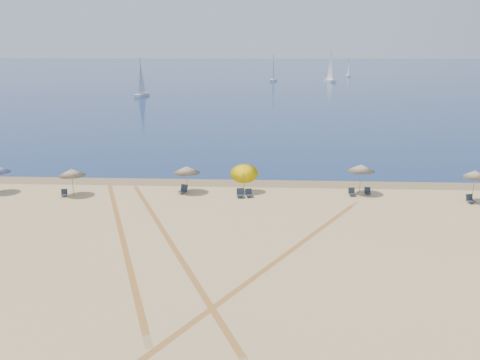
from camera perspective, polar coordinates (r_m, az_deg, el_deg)
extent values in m
plane|color=tan|center=(24.13, -2.57, -15.29)|extent=(160.00, 160.00, 0.00)
plane|color=#0C2151|center=(246.08, 2.54, 11.98)|extent=(500.00, 500.00, 0.00)
plane|color=olive|center=(46.42, 0.26, -0.29)|extent=(500.00, 500.00, 0.00)
cylinder|color=gray|center=(44.59, -17.98, -0.29)|extent=(0.05, 0.07, 2.07)
cone|color=beige|center=(44.37, -18.08, 0.81)|extent=(2.22, 2.23, 0.57)
sphere|color=gray|center=(44.30, -18.11, 1.18)|extent=(0.08, 0.08, 0.08)
cylinder|color=gray|center=(43.48, -5.89, 0.01)|extent=(0.05, 0.05, 2.09)
cone|color=beige|center=(43.26, -5.92, 1.15)|extent=(2.28, 2.28, 0.55)
sphere|color=gray|center=(43.19, -5.93, 1.54)|extent=(0.08, 0.08, 0.08)
cylinder|color=gray|center=(42.68, 0.43, -0.27)|extent=(0.05, 1.18, 2.00)
cone|color=#FFD703|center=(42.94, 0.47, 1.00)|extent=(2.33, 2.29, 1.64)
sphere|color=gray|center=(42.87, 0.47, 1.39)|extent=(0.08, 0.08, 0.08)
cylinder|color=gray|center=(44.01, 13.12, 0.03)|extent=(0.05, 0.05, 2.33)
cone|color=beige|center=(43.76, 13.20, 1.32)|extent=(2.30, 2.30, 0.55)
sphere|color=gray|center=(43.70, 13.22, 1.70)|extent=(0.08, 0.08, 0.08)
cylinder|color=gray|center=(44.58, 24.36, -0.69)|extent=(0.05, 0.05, 2.39)
cone|color=beige|center=(44.33, 24.50, 0.61)|extent=(1.99, 1.99, 0.55)
sphere|color=gray|center=(44.27, 24.55, 0.99)|extent=(0.08, 0.08, 0.08)
cube|color=#1B232B|center=(44.51, -18.82, -1.56)|extent=(0.62, 0.62, 0.04)
cube|color=#1B232B|center=(44.69, -18.83, -1.21)|extent=(0.52, 0.33, 0.44)
cylinder|color=#A5A5AD|center=(44.39, -19.14, -1.74)|extent=(0.02, 0.02, 0.16)
cylinder|color=#A5A5AD|center=(44.36, -18.64, -1.70)|extent=(0.02, 0.02, 0.16)
cube|color=#1B232B|center=(43.18, -6.35, -1.27)|extent=(0.78, 0.78, 0.05)
cube|color=#1B232B|center=(43.36, -6.17, -0.84)|extent=(0.64, 0.42, 0.54)
cylinder|color=#A5A5AD|center=(43.12, -6.68, -1.45)|extent=(0.03, 0.03, 0.20)
cylinder|color=#A5A5AD|center=(42.89, -6.12, -1.52)|extent=(0.03, 0.03, 0.20)
cube|color=#1B232B|center=(41.84, 0.05, -1.71)|extent=(0.66, 0.66, 0.05)
cube|color=#1B232B|center=(42.05, 0.03, -1.26)|extent=(0.62, 0.28, 0.53)
cylinder|color=#A5A5AD|center=(41.65, -0.29, -1.93)|extent=(0.03, 0.03, 0.20)
cylinder|color=#A5A5AD|center=(41.68, 0.36, -1.92)|extent=(0.03, 0.03, 0.20)
cube|color=#1B232B|center=(41.98, 1.06, -1.68)|extent=(0.70, 0.70, 0.05)
cube|color=#1B232B|center=(42.15, 0.94, -1.28)|extent=(0.58, 0.38, 0.48)
cylinder|color=#A5A5AD|center=(41.75, 0.77, -1.90)|extent=(0.02, 0.02, 0.18)
cylinder|color=#A5A5AD|center=(41.88, 1.33, -1.85)|extent=(0.02, 0.02, 0.18)
cube|color=#1B232B|center=(43.30, 12.31, -1.52)|extent=(0.63, 0.63, 0.05)
cube|color=#1B232B|center=(43.47, 12.21, -1.13)|extent=(0.56, 0.30, 0.48)
cylinder|color=#A5A5AD|center=(43.07, 12.07, -1.72)|extent=(0.02, 0.02, 0.17)
cylinder|color=#A5A5AD|center=(43.21, 12.61, -1.69)|extent=(0.02, 0.02, 0.17)
cube|color=#1B232B|center=(43.93, 13.91, -1.40)|extent=(0.50, 0.50, 0.04)
cube|color=#1B232B|center=(44.11, 13.88, -1.04)|extent=(0.50, 0.19, 0.44)
cylinder|color=#A5A5AD|center=(43.75, 13.70, -1.56)|extent=(0.02, 0.02, 0.16)
cylinder|color=#A5A5AD|center=(43.82, 14.20, -1.57)|extent=(0.02, 0.02, 0.16)
cube|color=#1B232B|center=(44.25, 24.14, -2.14)|extent=(0.68, 0.68, 0.05)
cube|color=#1B232B|center=(44.40, 23.97, -1.74)|extent=(0.59, 0.34, 0.50)
cylinder|color=#A5A5AD|center=(43.97, 23.99, -2.35)|extent=(0.02, 0.02, 0.18)
cylinder|color=#A5A5AD|center=(44.23, 24.45, -2.31)|extent=(0.02, 0.02, 0.18)
cube|color=white|center=(175.58, 9.89, 10.77)|extent=(3.24, 7.08, 0.75)
cylinder|color=gray|center=(175.32, 9.96, 12.35)|extent=(0.15, 0.15, 9.98)
cube|color=white|center=(175.26, 3.70, 10.93)|extent=(2.41, 6.29, 0.67)
cylinder|color=gray|center=(175.03, 3.72, 12.35)|extent=(0.13, 0.13, 8.91)
cube|color=white|center=(125.97, -10.80, 9.19)|extent=(2.43, 6.17, 0.66)
cylinder|color=gray|center=(125.64, -10.89, 11.12)|extent=(0.13, 0.13, 8.74)
cube|color=white|center=(205.42, 11.83, 11.20)|extent=(1.22, 4.76, 0.52)
cylinder|color=gray|center=(205.25, 11.88, 12.14)|extent=(0.10, 0.10, 6.91)
plane|color=tan|center=(32.80, -7.61, -6.96)|extent=(36.71, 36.71, 0.00)
plane|color=tan|center=(33.80, -8.02, -6.30)|extent=(36.71, 36.71, 0.00)
plane|color=tan|center=(28.83, 2.57, -10.00)|extent=(38.06, 38.06, 0.00)
plane|color=tan|center=(29.71, 3.63, -9.24)|extent=(38.06, 38.06, 0.00)
plane|color=tan|center=(35.11, -12.97, -5.73)|extent=(35.94, 35.94, 0.00)
plane|color=tan|center=(36.15, -13.11, -5.14)|extent=(35.94, 35.94, 0.00)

